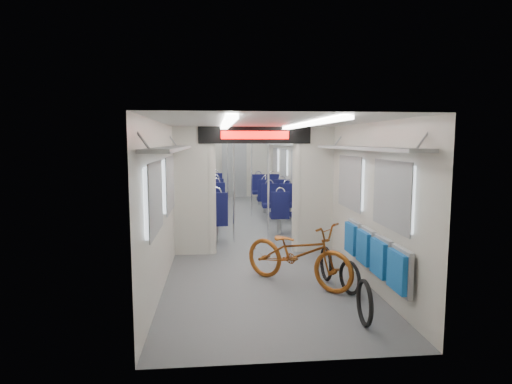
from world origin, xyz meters
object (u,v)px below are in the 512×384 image
(bicycle, at_px, (298,253))
(seat_bay_far_right, at_px, (269,191))
(bike_hoop_b, at_px, (350,279))
(seat_bay_near_right, at_px, (284,205))
(bike_hoop_a, at_px, (364,305))
(seat_bay_far_left, at_px, (208,191))
(bike_hoop_c, at_px, (326,265))
(stanchion_far_right, at_px, (251,174))
(stanchion_near_left, at_px, (234,186))
(flip_bench, at_px, (373,252))
(stanchion_far_left, at_px, (228,175))
(stanchion_near_right, at_px, (268,185))
(seat_bay_near_left, at_px, (205,208))

(bicycle, distance_m, seat_bay_far_right, 7.00)
(bike_hoop_b, bearing_deg, seat_bay_near_right, 91.54)
(bike_hoop_a, relative_size, seat_bay_far_right, 0.26)
(bicycle, xyz_separation_m, seat_bay_far_left, (-1.38, 7.05, 0.10))
(bike_hoop_c, relative_size, seat_bay_near_right, 0.26)
(stanchion_far_right, bearing_deg, seat_bay_far_right, 63.45)
(seat_bay_near_right, distance_m, stanchion_near_left, 2.08)
(flip_bench, xyz_separation_m, stanchion_far_right, (-1.08, 6.17, 0.57))
(bike_hoop_c, bearing_deg, stanchion_far_left, 103.17)
(bike_hoop_a, bearing_deg, bike_hoop_c, 90.79)
(bike_hoop_b, relative_size, stanchion_near_right, 0.20)
(bike_hoop_b, xyz_separation_m, seat_bay_far_right, (-0.13, 7.46, 0.33))
(stanchion_far_left, bearing_deg, stanchion_near_left, -89.40)
(seat_bay_far_left, xyz_separation_m, seat_bay_far_right, (1.87, -0.06, -0.02))
(bicycle, height_order, bike_hoop_c, bicycle)
(bicycle, height_order, stanchion_far_right, stanchion_far_right)
(flip_bench, relative_size, stanchion_near_right, 0.92)
(seat_bay_far_right, bearing_deg, seat_bay_far_left, 178.03)
(stanchion_far_right, bearing_deg, bicycle, -88.27)
(bike_hoop_a, distance_m, seat_bay_near_left, 5.44)
(flip_bench, height_order, stanchion_far_left, stanchion_far_left)
(flip_bench, bearing_deg, seat_bay_near_right, 95.08)
(bike_hoop_c, relative_size, seat_bay_far_left, 0.24)
(stanchion_near_left, relative_size, stanchion_far_right, 1.00)
(stanchion_far_right, bearing_deg, flip_bench, -80.10)
(seat_bay_near_left, height_order, stanchion_near_left, stanchion_near_left)
(seat_bay_far_left, bearing_deg, seat_bay_near_left, -90.00)
(stanchion_near_left, height_order, stanchion_far_left, same)
(stanchion_near_left, distance_m, stanchion_near_right, 0.71)
(seat_bay_far_right, bearing_deg, stanchion_far_left, -132.14)
(bike_hoop_c, bearing_deg, seat_bay_far_left, 104.84)
(bike_hoop_c, bearing_deg, bicycle, -163.76)
(stanchion_near_left, bearing_deg, bike_hoop_a, -73.00)
(seat_bay_far_right, xyz_separation_m, stanchion_far_right, (-0.66, -1.32, 0.62))
(seat_bay_far_left, xyz_separation_m, stanchion_far_left, (0.57, -1.51, 0.60))
(bicycle, height_order, seat_bay_far_right, seat_bay_far_right)
(stanchion_far_right, bearing_deg, bike_hoop_c, -83.59)
(bike_hoop_b, relative_size, stanchion_near_left, 0.20)
(seat_bay_near_right, bearing_deg, stanchion_far_left, 134.08)
(seat_bay_far_left, height_order, stanchion_near_right, stanchion_near_right)
(bicycle, height_order, stanchion_far_left, stanchion_far_left)
(seat_bay_far_right, height_order, stanchion_far_left, stanchion_far_left)
(flip_bench, distance_m, stanchion_far_left, 6.32)
(seat_bay_near_left, height_order, seat_bay_far_left, seat_bay_near_left)
(bicycle, distance_m, stanchion_near_left, 2.88)
(bike_hoop_c, xyz_separation_m, stanchion_far_left, (-1.27, 5.41, 0.92))
(stanchion_far_left, relative_size, stanchion_far_right, 1.00)
(flip_bench, xyz_separation_m, stanchion_near_left, (-1.69, 3.19, 0.57))
(seat_bay_near_left, bearing_deg, seat_bay_near_right, 15.59)
(bike_hoop_a, xyz_separation_m, seat_bay_near_right, (0.02, 5.63, 0.28))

